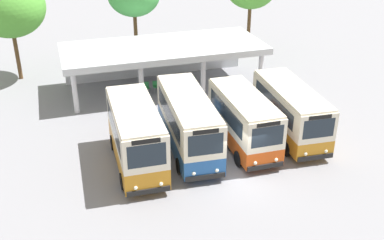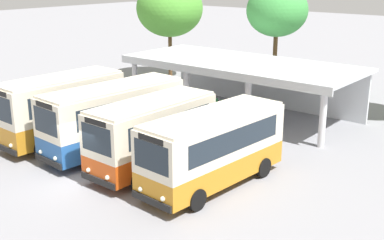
% 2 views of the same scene
% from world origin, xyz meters
% --- Properties ---
extents(ground_plane, '(180.00, 180.00, 0.00)m').
position_xyz_m(ground_plane, '(0.00, 0.00, 0.00)').
color(ground_plane, gray).
extents(city_bus_nearest_orange, '(2.60, 7.00, 3.56)m').
position_xyz_m(city_bus_nearest_orange, '(-5.11, 2.75, 1.95)').
color(city_bus_nearest_orange, black).
rests_on(city_bus_nearest_orange, ground).
extents(city_bus_second_in_row, '(2.74, 7.96, 3.42)m').
position_xyz_m(city_bus_second_in_row, '(-1.87, 3.55, 1.88)').
color(city_bus_second_in_row, black).
rests_on(city_bus_second_in_row, ground).
extents(city_bus_middle_cream, '(2.41, 6.68, 3.31)m').
position_xyz_m(city_bus_middle_cream, '(1.37, 2.98, 1.82)').
color(city_bus_middle_cream, black).
rests_on(city_bus_middle_cream, ground).
extents(city_bus_fourth_amber, '(2.70, 7.37, 3.25)m').
position_xyz_m(city_bus_fourth_amber, '(4.62, 3.31, 1.80)').
color(city_bus_fourth_amber, black).
rests_on(city_bus_fourth_amber, ground).
extents(terminal_canopy, '(15.16, 6.32, 3.40)m').
position_xyz_m(terminal_canopy, '(-0.84, 14.07, 2.68)').
color(terminal_canopy, silver).
rests_on(terminal_canopy, ground).
extents(waiting_chair_end_by_column, '(0.45, 0.45, 0.86)m').
position_xyz_m(waiting_chair_end_by_column, '(-2.41, 12.72, 0.52)').
color(waiting_chair_end_by_column, slate).
rests_on(waiting_chair_end_by_column, ground).
extents(waiting_chair_second_from_end, '(0.45, 0.45, 0.86)m').
position_xyz_m(waiting_chair_second_from_end, '(-1.68, 12.69, 0.52)').
color(waiting_chair_second_from_end, slate).
rests_on(waiting_chair_second_from_end, ground).
extents(waiting_chair_middle_seat, '(0.45, 0.45, 0.86)m').
position_xyz_m(waiting_chair_middle_seat, '(-0.95, 12.70, 0.52)').
color(waiting_chair_middle_seat, slate).
rests_on(waiting_chair_middle_seat, ground).
extents(waiting_chair_fourth_seat, '(0.45, 0.45, 0.86)m').
position_xyz_m(waiting_chair_fourth_seat, '(-0.21, 12.64, 0.52)').
color(waiting_chair_fourth_seat, slate).
rests_on(waiting_chair_fourth_seat, ground).
extents(waiting_chair_fifth_seat, '(0.45, 0.45, 0.86)m').
position_xyz_m(waiting_chair_fifth_seat, '(0.52, 12.61, 0.52)').
color(waiting_chair_fifth_seat, slate).
rests_on(waiting_chair_fifth_seat, ground).
extents(waiting_chair_far_end_seat, '(0.45, 0.45, 0.86)m').
position_xyz_m(waiting_chair_far_end_seat, '(1.25, 12.64, 0.52)').
color(waiting_chair_far_end_seat, slate).
rests_on(waiting_chair_far_end_seat, ground).
extents(roadside_tree_west_of_canopy, '(5.52, 5.52, 8.21)m').
position_xyz_m(roadside_tree_west_of_canopy, '(-11.60, 18.73, 5.85)').
color(roadside_tree_west_of_canopy, brown).
rests_on(roadside_tree_west_of_canopy, ground).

